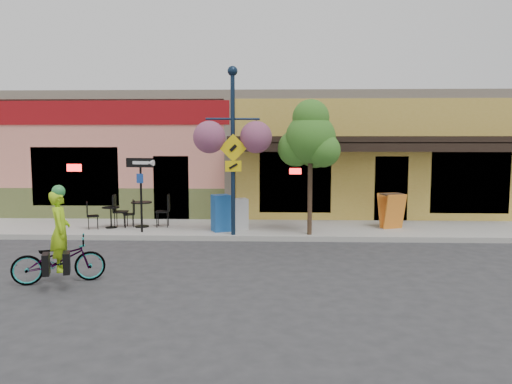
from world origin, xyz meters
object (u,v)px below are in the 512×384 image
bicycle (59,260)px  newspaper_box_blue (221,213)px  street_tree (310,167)px  cyclist_rider (61,243)px  lamp_post (233,152)px  building (262,154)px  one_way_sign (141,195)px  newspaper_box_grey (240,214)px

bicycle → newspaper_box_blue: (2.73, 4.94, 0.22)m
newspaper_box_blue → bicycle: bearing=-143.8°
newspaper_box_blue → street_tree: 2.98m
bicycle → cyclist_rider: size_ratio=1.10×
cyclist_rider → newspaper_box_blue: cyclist_rider is taller
newspaper_box_blue → street_tree: street_tree is taller
lamp_post → newspaper_box_blue: lamp_post is taller
bicycle → cyclist_rider: (0.05, 0.00, 0.34)m
bicycle → newspaper_box_blue: 5.65m
cyclist_rider → street_tree: street_tree is taller
cyclist_rider → newspaper_box_blue: 5.62m
bicycle → cyclist_rider: bearing=-110.0°
building → bicycle: bearing=-108.8°
street_tree → bicycle: bearing=-139.7°
building → lamp_post: size_ratio=3.84×
bicycle → one_way_sign: (0.43, 4.68, 0.77)m
bicycle → cyclist_rider: cyclist_rider is taller
bicycle → street_tree: 7.16m
building → one_way_sign: building is taller
cyclist_rider → street_tree: 7.05m
bicycle → street_tree: (5.32, 4.51, 1.62)m
cyclist_rider → newspaper_box_grey: size_ratio=1.72×
building → newspaper_box_blue: (-1.08, -6.25, -1.56)m
newspaper_box_blue → one_way_sign: bearing=161.5°
building → one_way_sign: (-3.38, -6.51, -1.01)m
building → one_way_sign: bearing=-117.5°
lamp_post → newspaper_box_grey: bearing=72.9°
cyclist_rider → lamp_post: lamp_post is taller
cyclist_rider → street_tree: (5.27, 4.51, 1.28)m
one_way_sign → street_tree: bearing=8.6°
building → one_way_sign: size_ratio=8.36×
lamp_post → street_tree: bearing=-5.0°
one_way_sign → newspaper_box_grey: (2.85, 0.55, -0.62)m
newspaper_box_blue → lamp_post: bearing=-78.1°
bicycle → one_way_sign: one_way_sign is taller
newspaper_box_blue → street_tree: size_ratio=0.28×
building → street_tree: size_ratio=4.70×
bicycle → newspaper_box_grey: (3.27, 5.23, 0.15)m
cyclist_rider → one_way_sign: size_ratio=0.74×
lamp_post → street_tree: (2.18, 0.12, -0.43)m
newspaper_box_grey → bicycle: bearing=-140.4°
street_tree → newspaper_box_blue: bearing=170.6°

